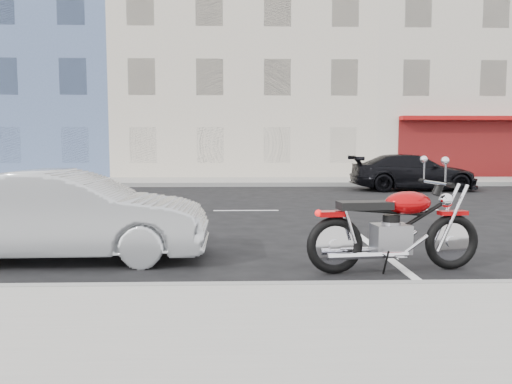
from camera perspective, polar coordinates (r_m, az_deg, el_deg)
ground at (r=12.48m, az=8.07°, el=-2.09°), size 120.00×120.00×0.00m
sidewalk_far at (r=21.14m, az=-9.54°, el=1.18°), size 80.00×3.40×0.15m
curb_far at (r=19.47m, az=-10.22°, el=0.82°), size 80.00×0.12×0.16m
bldg_blue at (r=31.25m, az=-24.80°, el=13.94°), size 12.00×12.00×13.00m
bldg_cream at (r=28.78m, az=-1.49°, el=13.70°), size 12.00×12.00×11.50m
bldg_corner at (r=31.70m, az=23.44°, el=13.41°), size 14.00×12.00×12.50m
motorcycle at (r=6.99m, az=21.71°, el=-3.98°), size 2.30×0.76×1.16m
sedan_silver at (r=7.49m, az=-20.56°, el=-2.51°), size 3.88×1.43×1.27m
car_far at (r=18.55m, az=17.50°, el=2.16°), size 4.43×1.87×1.28m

